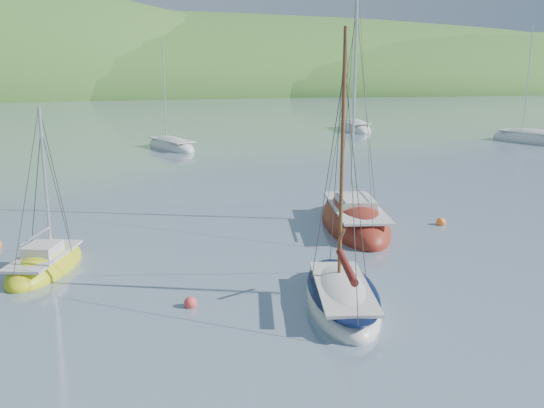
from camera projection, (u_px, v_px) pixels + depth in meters
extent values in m
plane|color=slate|center=(330.00, 339.00, 17.22)|extent=(700.00, 700.00, 0.00)
ellipsoid|color=#3E772D|center=(127.00, 89.00, 177.11)|extent=(440.00, 110.00, 44.00)
ellipsoid|color=#3E772D|center=(422.00, 88.00, 190.39)|extent=(240.00, 100.00, 34.00)
ellipsoid|color=silver|center=(342.00, 301.00, 19.63)|extent=(3.54, 6.45, 1.50)
cube|color=beige|center=(343.00, 287.00, 19.39)|extent=(2.69, 5.01, 0.10)
cylinder|color=brown|center=(342.00, 158.00, 19.30)|extent=(0.12, 0.12, 8.14)
ellipsoid|color=black|center=(342.00, 289.00, 19.53)|extent=(3.49, 6.38, 0.26)
cylinder|color=maroon|center=(347.00, 266.00, 18.59)|extent=(0.89, 2.91, 0.24)
ellipsoid|color=maroon|center=(354.00, 223.00, 29.05)|extent=(4.64, 8.93, 2.34)
cube|color=beige|center=(356.00, 207.00, 28.70)|extent=(3.52, 6.94, 0.10)
cylinder|color=silver|center=(354.00, 93.00, 28.65)|extent=(0.12, 0.12, 10.63)
cube|color=beige|center=(356.00, 202.00, 28.64)|extent=(2.06, 2.66, 0.42)
cylinder|color=silver|center=(360.00, 192.00, 27.66)|extent=(0.95, 4.01, 0.09)
ellipsoid|color=yellow|center=(46.00, 267.00, 22.92)|extent=(3.54, 5.41, 1.37)
cube|color=beige|center=(43.00, 256.00, 22.71)|extent=(2.70, 4.20, 0.10)
cylinder|color=silver|center=(45.00, 181.00, 22.78)|extent=(0.12, 0.12, 5.54)
cube|color=beige|center=(43.00, 249.00, 22.66)|extent=(1.49, 1.69, 0.42)
cylinder|color=silver|center=(35.00, 236.00, 22.02)|extent=(0.88, 2.31, 0.09)
ellipsoid|color=silver|center=(171.00, 147.00, 55.15)|extent=(5.07, 7.76, 2.00)
cube|color=beige|center=(172.00, 140.00, 54.88)|extent=(3.87, 6.02, 0.10)
cylinder|color=silver|center=(164.00, 90.00, 54.69)|extent=(0.12, 0.12, 8.78)
ellipsoid|color=silver|center=(354.00, 129.00, 70.32)|extent=(4.07, 8.83, 2.31)
cube|color=beige|center=(355.00, 122.00, 69.97)|extent=(3.07, 6.87, 0.10)
cylinder|color=silver|center=(354.00, 77.00, 69.96)|extent=(0.12, 0.12, 10.22)
ellipsoid|color=silver|center=(532.00, 141.00, 59.67)|extent=(5.82, 9.09, 2.34)
cube|color=beige|center=(534.00, 132.00, 59.35)|extent=(4.44, 7.05, 0.10)
cylinder|color=silver|center=(528.00, 79.00, 59.14)|extent=(0.12, 0.12, 10.29)
sphere|color=yellow|center=(336.00, 320.00, 18.17)|extent=(0.39, 0.39, 0.39)
sphere|color=#F54641|center=(190.00, 303.00, 19.45)|extent=(0.43, 0.43, 0.43)
sphere|color=orange|center=(441.00, 222.00, 29.29)|extent=(0.47, 0.47, 0.47)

